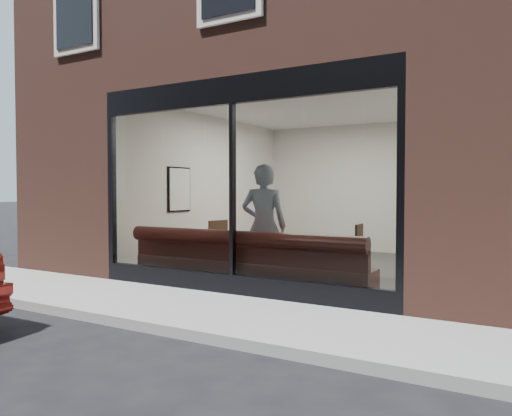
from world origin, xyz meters
The scene contains 21 objects.
ground centered at (0.00, 0.00, 0.00)m, with size 120.00×120.00×0.00m, color black.
sidewalk_near centered at (0.00, 1.00, 0.01)m, with size 40.00×2.00×0.01m, color gray.
kerb_near centered at (0.00, -0.05, 0.06)m, with size 40.00×0.10×0.12m, color gray.
host_building_pier_left centered at (-3.75, 8.00, 1.60)m, with size 2.50×12.00×3.20m, color brown.
host_building_backfill centered at (0.00, 11.00, 1.60)m, with size 5.00×6.00×3.20m, color brown.
cafe_floor centered at (0.00, 5.00, 0.02)m, with size 6.00×6.00×0.00m, color #2D2D30.
cafe_ceiling centered at (0.00, 5.00, 3.19)m, with size 6.00×6.00×0.00m, color white.
cafe_wall_back centered at (0.00, 7.99, 1.60)m, with size 5.00×5.00×0.00m, color silver.
cafe_wall_left centered at (-2.49, 5.00, 1.60)m, with size 6.00×6.00×0.00m, color silver.
cafe_wall_right centered at (2.49, 5.00, 1.60)m, with size 6.00×6.00×0.00m, color silver.
storefront_kick centered at (0.00, 2.05, 0.15)m, with size 5.00×0.10×0.30m, color black.
storefront_header centered at (0.00, 2.05, 3.00)m, with size 5.00×0.10×0.40m, color black.
storefront_mullion centered at (0.00, 2.05, 1.55)m, with size 0.06×0.10×2.50m, color black.
storefront_glass centered at (0.00, 2.02, 1.55)m, with size 4.80×4.80×0.00m, color white.
banquette centered at (0.00, 2.45, 0.23)m, with size 4.00×0.55×0.45m, color #381814.
person centered at (0.16, 2.71, 0.98)m, with size 0.71×0.47×1.96m, color #8CA3B9.
cafe_table_left centered at (-0.72, 3.49, 0.74)m, with size 0.59×0.59×0.04m, color black.
cafe_table_right centered at (0.81, 3.07, 0.74)m, with size 0.63×0.63×0.04m, color black.
cafe_chair_left centered at (-1.79, 4.08, 0.24)m, with size 0.47×0.47×0.04m, color black.
cafe_chair_right centered at (0.97, 4.33, 0.24)m, with size 0.41×0.41×0.04m, color black.
wall_poster centered at (-2.45, 3.88, 1.56)m, with size 0.02×0.63×0.85m, color white.
Camera 1 is at (3.96, -4.11, 1.54)m, focal length 35.00 mm.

